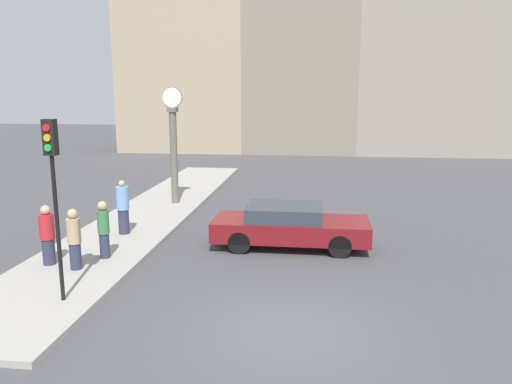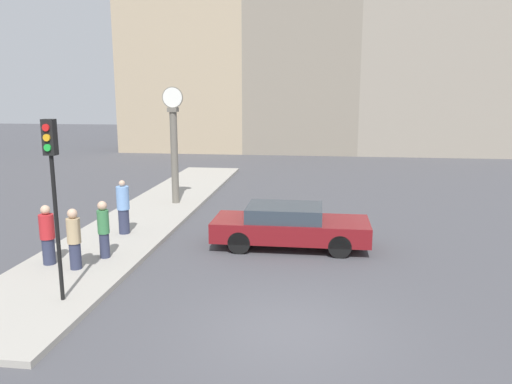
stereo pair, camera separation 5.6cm
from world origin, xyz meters
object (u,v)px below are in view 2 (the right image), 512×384
object	(u,v)px
street_clock	(174,146)
pedestrian_tan_coat	(74,239)
sedan_car	(289,225)
pedestrian_green_hoodie	(104,229)
pedestrian_red_top	(47,235)
traffic_light_near	(53,174)
pedestrian_blue_stripe	(123,207)

from	to	relation	value
street_clock	pedestrian_tan_coat	size ratio (longest dim) A/B	2.93
sedan_car	pedestrian_green_hoodie	bearing A→B (deg)	-157.63
street_clock	sedan_car	bearing A→B (deg)	-44.59
sedan_car	pedestrian_red_top	size ratio (longest dim) A/B	2.91
traffic_light_near	street_clock	size ratio (longest dim) A/B	0.84
pedestrian_tan_coat	pedestrian_blue_stripe	world-z (taller)	pedestrian_blue_stripe
street_clock	pedestrian_green_hoodie	bearing A→B (deg)	-89.76
pedestrian_red_top	pedestrian_blue_stripe	distance (m)	3.23
traffic_light_near	pedestrian_tan_coat	size ratio (longest dim) A/B	2.47
traffic_light_near	pedestrian_green_hoodie	xyz separation A→B (m)	(-0.28, 2.89, -2.04)
pedestrian_tan_coat	pedestrian_blue_stripe	distance (m)	3.37
sedan_car	street_clock	xyz separation A→B (m)	(-5.09, 5.02, 1.84)
sedan_car	pedestrian_blue_stripe	world-z (taller)	pedestrian_blue_stripe
street_clock	pedestrian_red_top	bearing A→B (deg)	-99.05
street_clock	pedestrian_green_hoodie	xyz separation A→B (m)	(0.03, -7.10, -1.55)
street_clock	pedestrian_red_top	world-z (taller)	street_clock
pedestrian_tan_coat	pedestrian_red_top	bearing A→B (deg)	163.66
sedan_car	street_clock	world-z (taller)	street_clock
street_clock	pedestrian_blue_stripe	bearing A→B (deg)	-94.48
sedan_car	pedestrian_green_hoodie	world-z (taller)	pedestrian_green_hoodie
traffic_light_near	pedestrian_red_top	xyz separation A→B (m)	(-1.55, 2.19, -2.06)
pedestrian_green_hoodie	street_clock	bearing A→B (deg)	90.24
traffic_light_near	street_clock	distance (m)	10.01
pedestrian_red_top	pedestrian_green_hoodie	distance (m)	1.45
sedan_car	traffic_light_near	bearing A→B (deg)	-133.88
sedan_car	pedestrian_blue_stripe	bearing A→B (deg)	176.66
sedan_car	pedestrian_tan_coat	xyz separation A→B (m)	(-5.44, -3.05, 0.28)
pedestrian_red_top	pedestrian_green_hoodie	world-z (taller)	pedestrian_red_top
traffic_light_near	sedan_car	bearing A→B (deg)	46.12
pedestrian_green_hoodie	pedestrian_blue_stripe	xyz separation A→B (m)	(-0.40, 2.40, 0.05)
sedan_car	street_clock	size ratio (longest dim) A/B	1.00
pedestrian_green_hoodie	sedan_car	bearing A→B (deg)	22.37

